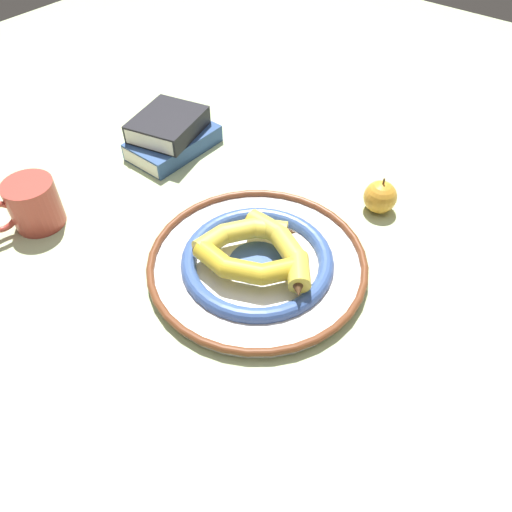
{
  "coord_description": "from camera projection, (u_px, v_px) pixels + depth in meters",
  "views": [
    {
      "loc": [
        0.48,
        0.35,
        0.67
      ],
      "look_at": [
        0.0,
        -0.03,
        0.03
      ],
      "focal_mm": 35.0,
      "sensor_mm": 36.0,
      "label": 1
    }
  ],
  "objects": [
    {
      "name": "banana_a",
      "position": [
        243.0,
        266.0,
        0.84
      ],
      "size": [
        0.11,
        0.19,
        0.04
      ],
      "rotation": [
        0.0,
        0.0,
        1.99
      ],
      "color": "gold",
      "rests_on": "decorative_bowl"
    },
    {
      "name": "apple",
      "position": [
        380.0,
        197.0,
        0.99
      ],
      "size": [
        0.07,
        0.07,
        0.08
      ],
      "color": "gold",
      "rests_on": "ground_plane"
    },
    {
      "name": "book_stack",
      "position": [
        170.0,
        135.0,
        1.13
      ],
      "size": [
        0.2,
        0.17,
        0.08
      ],
      "rotation": [
        0.0,
        0.0,
        0.15
      ],
      "color": "#2D4C84",
      "rests_on": "ground_plane"
    },
    {
      "name": "banana_c",
      "position": [
        243.0,
        233.0,
        0.89
      ],
      "size": [
        0.16,
        0.13,
        0.04
      ],
      "rotation": [
        0.0,
        0.0,
        5.68
      ],
      "color": "yellow",
      "rests_on": "decorative_bowl"
    },
    {
      "name": "decorative_bowl",
      "position": [
        256.0,
        264.0,
        0.89
      ],
      "size": [
        0.4,
        0.4,
        0.03
      ],
      "color": "white",
      "rests_on": "ground_plane"
    },
    {
      "name": "coffee_mug",
      "position": [
        32.0,
        204.0,
        0.95
      ],
      "size": [
        0.15,
        0.1,
        0.1
      ],
      "rotation": [
        0.0,
        0.0,
        6.01
      ],
      "color": "#B24238",
      "rests_on": "ground_plane"
    },
    {
      "name": "ground_plane",
      "position": [
        270.0,
        275.0,
        0.89
      ],
      "size": [
        2.8,
        2.8,
        0.0
      ],
      "primitive_type": "plane",
      "color": "#B2C693"
    },
    {
      "name": "banana_b",
      "position": [
        284.0,
        249.0,
        0.86
      ],
      "size": [
        0.12,
        0.2,
        0.04
      ],
      "rotation": [
        0.0,
        0.0,
        4.25
      ],
      "color": "gold",
      "rests_on": "decorative_bowl"
    }
  ]
}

